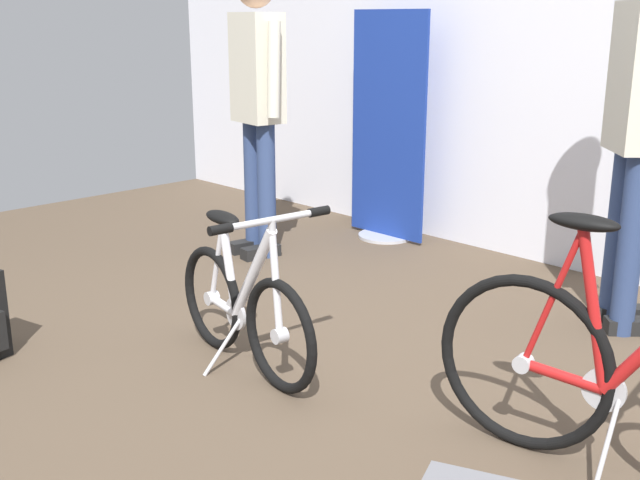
% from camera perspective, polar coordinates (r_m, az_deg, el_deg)
% --- Properties ---
extents(ground_plane, '(7.49, 7.49, 0.00)m').
position_cam_1_polar(ground_plane, '(3.00, -2.67, -11.95)').
color(ground_plane, brown).
extents(back_wall, '(7.49, 0.10, 2.92)m').
position_cam_1_polar(back_wall, '(4.53, 20.48, 15.79)').
color(back_wall, silver).
rests_on(back_wall, ground_plane).
extents(floor_banner_stand, '(0.60, 0.36, 1.46)m').
position_cam_1_polar(floor_banner_stand, '(5.04, 5.01, 7.28)').
color(floor_banner_stand, '#B7B7BC').
rests_on(floor_banner_stand, ground_plane).
extents(folding_bike_foreground, '(0.98, 0.53, 0.70)m').
position_cam_1_polar(folding_bike_foreground, '(3.20, -5.68, -4.76)').
color(folding_bike_foreground, black).
rests_on(folding_bike_foreground, ground_plane).
extents(display_bike_left, '(1.30, 0.53, 0.92)m').
position_cam_1_polar(display_bike_left, '(2.57, 22.06, -9.56)').
color(display_bike_left, black).
rests_on(display_bike_left, ground_plane).
extents(visitor_near_wall, '(0.53, 0.31, 1.68)m').
position_cam_1_polar(visitor_near_wall, '(4.64, -4.63, 10.51)').
color(visitor_near_wall, navy).
rests_on(visitor_near_wall, ground_plane).
extents(visitor_browsing, '(0.40, 0.41, 1.72)m').
position_cam_1_polar(visitor_browsing, '(3.71, 22.43, 8.50)').
color(visitor_browsing, navy).
rests_on(visitor_browsing, ground_plane).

